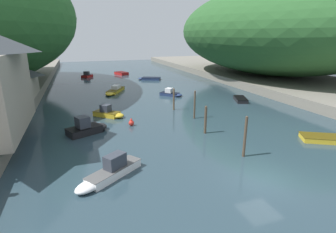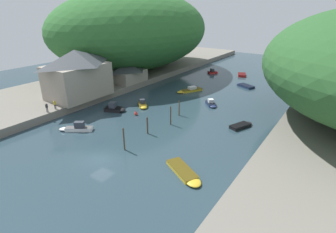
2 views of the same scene
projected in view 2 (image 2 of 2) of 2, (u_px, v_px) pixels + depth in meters
name	position (u px, v px, depth m)	size (l,w,h in m)	color
water_surface	(205.00, 99.00, 57.45)	(130.00, 130.00, 0.00)	#283D47
left_bank	(114.00, 77.00, 71.89)	(22.00, 120.00, 1.41)	slate
hillside_left	(134.00, 30.00, 75.59)	(37.23, 52.12, 21.95)	#2D662D
waterfront_building	(77.00, 73.00, 52.43)	(8.81, 12.48, 9.53)	gray
boathouse_shed	(127.00, 72.00, 64.39)	(6.92, 8.71, 4.76)	gray
boat_cabin_cruiser	(143.00, 105.00, 52.69)	(3.82, 3.66, 1.45)	gold
boat_mid_channel	(189.00, 90.00, 62.01)	(4.41, 6.56, 1.13)	gold
boat_near_quay	(211.00, 104.00, 53.32)	(3.63, 3.71, 1.23)	navy
boat_far_upstream	(244.00, 85.00, 66.07)	(5.39, 4.09, 0.52)	navy
boat_white_cruiser	(185.00, 173.00, 31.36)	(6.31, 4.58, 0.50)	gold
boat_far_right_bank	(242.00, 125.00, 43.92)	(3.07, 4.70, 0.55)	black
boat_open_rowboat	(76.00, 128.00, 42.50)	(5.07, 4.18, 1.56)	white
boat_navy_launch	(242.00, 74.00, 76.58)	(3.63, 4.98, 0.65)	red
boat_moored_right	(115.00, 109.00, 50.33)	(4.43, 3.28, 1.81)	black
boat_yellow_tender	(213.00, 72.00, 79.12)	(3.19, 3.45, 1.40)	red
mooring_post_nearest	(124.00, 139.00, 36.31)	(0.22, 0.22, 3.45)	#4C3D2D
mooring_post_second	(147.00, 125.00, 41.12)	(0.25, 0.25, 2.86)	#4C3D2D
mooring_post_middle	(171.00, 115.00, 44.21)	(0.21, 0.21, 3.37)	#4C3D2D
mooring_post_fourth	(179.00, 108.00, 48.09)	(0.23, 0.23, 2.89)	brown
channel_buoy_near	(136.00, 113.00, 48.57)	(0.60, 0.60, 0.90)	red
person_on_quay	(55.00, 104.00, 47.38)	(0.29, 0.42, 1.69)	#282D3D
person_by_boathouse	(47.00, 107.00, 45.98)	(0.30, 0.42, 1.69)	#282D3D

